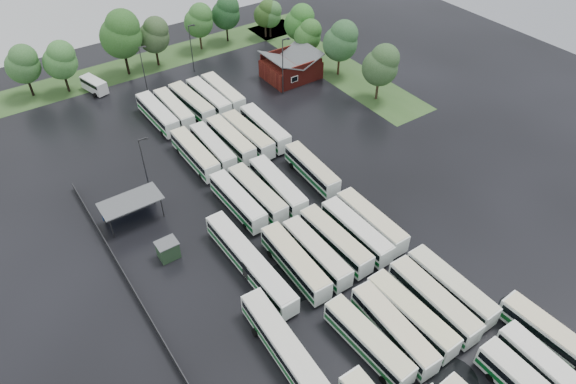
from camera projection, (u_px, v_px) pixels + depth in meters
ground at (329, 263)px, 65.28m from camera, size 160.00×160.00×0.00m
brick_building at (291, 69)px, 100.93m from camera, size 10.07×8.60×5.39m
wash_shed at (130, 202)px, 69.61m from camera, size 8.20×4.20×3.58m
utility_hut at (168, 250)px, 65.28m from camera, size 2.70×2.20×2.62m
grass_strip_north at (143, 64)px, 106.39m from camera, size 80.00×10.00×0.01m
grass_strip_east at (330, 64)px, 106.47m from camera, size 10.00×50.00×0.01m
west_fence at (138, 299)px, 60.32m from camera, size 0.10×50.00×1.20m
bus_r0c4 at (551, 375)px, 51.70m from camera, size 2.91×12.05×3.33m
bus_r1c0 at (368, 341)px, 54.68m from camera, size 2.97×11.72×3.24m
bus_r1c1 at (393, 329)px, 55.81m from camera, size 3.02×11.97×3.31m
bus_r1c2 at (411, 315)px, 57.18m from camera, size 2.85×12.06×3.34m
bus_r1c3 at (433, 301)px, 58.60m from camera, size 2.78×12.27×3.41m
bus_r1c4 at (451, 287)px, 60.15m from camera, size 2.65×11.99×3.33m
bus_r2c0 at (295, 262)px, 63.00m from camera, size 3.00×12.26×3.39m
bus_r2c1 at (316, 253)px, 64.26m from camera, size 2.58×11.69×3.25m
bus_r2c2 at (335, 240)px, 65.82m from camera, size 2.82×12.00×3.33m
bus_r2c3 at (356, 231)px, 67.09m from camera, size 2.60×11.78×3.27m
bus_r2c4 at (371, 221)px, 68.51m from camera, size 2.52×11.79×3.28m
bus_r3c0 at (238, 201)px, 71.60m from camera, size 2.62×11.78×3.27m
bus_r3c1 at (257, 194)px, 72.71m from camera, size 2.74×12.00×3.33m
bus_r3c2 at (278, 186)px, 73.84m from camera, size 3.13×12.37×3.41m
bus_r3c4 at (312, 169)px, 77.05m from camera, size 3.05×11.71×3.23m
bus_r4c0 at (195, 154)px, 79.79m from camera, size 2.63×12.21×3.40m
bus_r4c1 at (213, 147)px, 81.18m from camera, size 2.83×11.82×3.27m
bus_r4c2 at (231, 140)px, 82.72m from camera, size 2.61×11.97×3.33m
bus_r4c3 at (248, 135)px, 83.67m from camera, size 2.91×12.28×3.40m
bus_r4c4 at (265, 128)px, 85.19m from camera, size 2.85×12.27×3.40m
bus_r5c0 at (158, 114)px, 88.46m from camera, size 2.82×12.25×3.40m
bus_r5c1 at (174, 109)px, 89.74m from camera, size 2.58×11.84×3.29m
bus_r5c2 at (192, 103)px, 91.20m from camera, size 3.21×12.34×3.40m
bus_r5c3 at (209, 98)px, 92.47m from camera, size 2.88×12.27×3.40m
bus_r5c4 at (223, 93)px, 93.88m from camera, size 2.60×12.14×3.38m
artic_bus_west_b at (250, 262)px, 63.05m from camera, size 2.68×17.65×3.27m
artic_bus_west_c at (293, 360)px, 52.94m from camera, size 3.42×18.18×3.35m
minibus at (94, 85)px, 97.04m from camera, size 3.61×6.25×2.57m
tree_north_0 at (23, 64)px, 92.55m from camera, size 6.13×6.13×10.15m
tree_north_1 at (61, 60)px, 93.70m from camera, size 6.14×6.14×10.17m
tree_north_2 at (121, 34)px, 97.61m from camera, size 7.98×7.98×13.21m
tree_north_3 at (154, 35)px, 101.77m from camera, size 6.19×6.19×10.25m
tree_north_4 at (199, 20)px, 107.45m from camera, size 6.09×6.09×10.09m
tree_north_5 at (226, 12)px, 110.48m from camera, size 6.15×6.15×10.19m
tree_north_6 at (266, 13)px, 112.92m from camera, size 5.11×5.11×8.46m
tree_east_0 at (382, 65)px, 91.40m from camera, size 6.49×6.49×10.75m
tree_east_1 at (341, 40)px, 98.40m from camera, size 6.73×6.73×11.15m
tree_east_2 at (308, 35)px, 103.41m from camera, size 5.51×5.50×9.11m
tree_east_3 at (300, 22)px, 106.14m from camera, size 6.33×6.33×10.49m
tree_east_4 at (271, 14)px, 113.05m from camera, size 4.92×4.91×8.13m
lamp_post_ne at (283, 63)px, 93.20m from camera, size 1.68×0.33×10.88m
lamp_post_nw at (144, 162)px, 72.37m from camera, size 1.43×0.28×9.28m
lamp_post_back_w at (143, 67)px, 94.20m from camera, size 1.41×0.28×9.18m
lamp_post_back_e at (192, 45)px, 100.45m from camera, size 1.48×0.29×9.58m
puddle_0 at (452, 380)px, 53.27m from camera, size 5.43×5.43×0.01m
puddle_1 at (502, 362)px, 54.80m from camera, size 4.58×4.58×0.01m
puddle_2 at (290, 282)px, 63.04m from camera, size 6.59×6.59×0.01m
puddle_3 at (355, 248)px, 67.32m from camera, size 3.02×3.02×0.01m
puddle_4 at (514, 308)px, 60.02m from camera, size 3.65×3.65×0.01m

